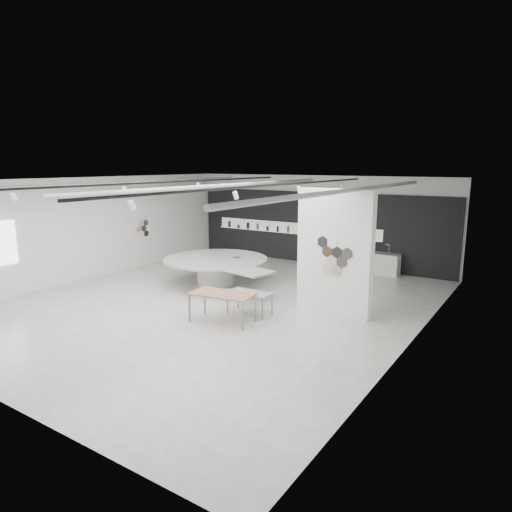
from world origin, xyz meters
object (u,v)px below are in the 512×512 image
Objects in this scene: sample_table_stone at (250,294)px; kitchen_counter at (380,263)px; sample_table_wood at (222,295)px; partition_column at (335,253)px; display_island at (217,267)px.

kitchen_counter reaches higher than sample_table_stone.
sample_table_wood is 8.04m from kitchen_counter.
kitchen_counter is (1.82, 7.83, -0.32)m from sample_table_wood.
partition_column is at bearing 45.70° from sample_table_wood.
partition_column is at bearing 33.53° from sample_table_stone.
sample_table_stone is (0.24, 0.98, -0.17)m from sample_table_wood.
kitchen_counter is at bearing 57.62° from display_island.
display_island reaches higher than sample_table_wood.
kitchen_counter reaches higher than sample_table_wood.
display_island is 2.75× the size of sample_table_wood.
partition_column reaches higher than kitchen_counter.
display_island is at bearing 171.08° from partition_column.
kitchen_counter is (4.42, 4.75, -0.19)m from display_island.
kitchen_counter reaches higher than display_island.
sample_table_wood is 1.21× the size of kitchen_counter.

